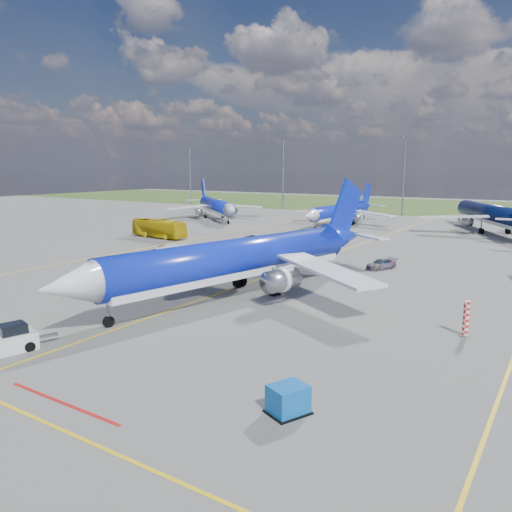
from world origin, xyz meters
The scene contains 16 objects.
ground centered at (0.00, 0.00, 0.00)m, with size 400.00×400.00×0.00m, color #52524F.
grass_strip centered at (0.00, 150.00, 0.00)m, with size 400.00×80.00×0.01m, color #2D4719.
taxiway_lines centered at (0.17, 27.70, 0.01)m, with size 60.25×160.00×0.02m.
floodlight_masts centered at (10.00, 110.00, 12.56)m, with size 202.20×0.50×22.70m.
warning_post centered at (26.00, 8.00, 1.50)m, with size 0.50×0.50×3.00m, color red.
bg_jet_nw centered at (-49.66, 72.97, 0.00)m, with size 29.69×38.97×10.21m, color #0C20B2, non-canonical shape.
bg_jet_nnw centered at (-15.44, 77.50, 0.00)m, with size 28.16×36.96×9.68m, color #0C20B2, non-canonical shape.
bg_jet_n centered at (17.22, 83.13, 0.00)m, with size 33.52×44.00×11.52m, color #07113C, non-canonical shape.
main_airliner centered at (2.34, 8.42, 0.00)m, with size 35.21×46.21×12.10m, color #0C20B2, non-canonical shape.
pushback_tug centered at (-2.86, -14.94, 0.85)m, with size 3.43×6.30×2.10m.
uld_container centered at (20.02, -11.72, 0.84)m, with size 1.68×2.10×1.68m, color #0C56AB.
apron_bus centered at (-37.05, 37.52, 1.86)m, with size 3.12×13.34×3.72m, color #C1A50B.
service_car_a centered at (-24.56, 25.05, 0.59)m, with size 1.39×3.45×1.17m, color #999999.
service_car_b centered at (-17.89, 42.84, 0.61)m, with size 2.01×4.37×1.21m, color #999999.
service_car_c centered at (10.74, 31.41, 0.69)m, with size 1.94×4.76×1.38m, color #999999.
baggage_tug_c centered at (-8.09, 54.87, 0.46)m, with size 1.62×4.47×0.98m.
Camera 1 is at (32.94, -35.17, 13.99)m, focal length 35.00 mm.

